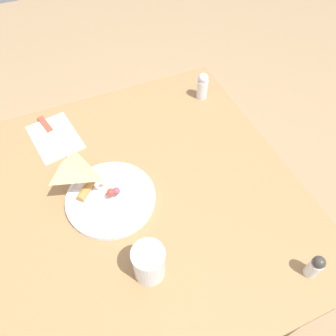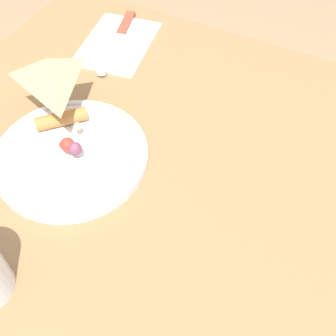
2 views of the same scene
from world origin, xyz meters
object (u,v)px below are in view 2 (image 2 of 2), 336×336
object	(u,v)px
dining_table	(127,226)
plate_pizza	(71,153)
napkin_folded	(117,43)
butter_knife	(119,38)

from	to	relation	value
dining_table	plate_pizza	world-z (taller)	plate_pizza
plate_pizza	dining_table	bearing A→B (deg)	81.27
napkin_folded	plate_pizza	bearing A→B (deg)	17.74
dining_table	butter_knife	bearing A→B (deg)	-148.18
butter_knife	dining_table	bearing A→B (deg)	17.11
dining_table	plate_pizza	distance (m)	0.16
dining_table	napkin_folded	world-z (taller)	napkin_folded
dining_table	napkin_folded	xyz separation A→B (m)	(-0.31, -0.20, 0.12)
napkin_folded	butter_knife	size ratio (longest dim) A/B	0.95
dining_table	napkin_folded	size ratio (longest dim) A/B	4.42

